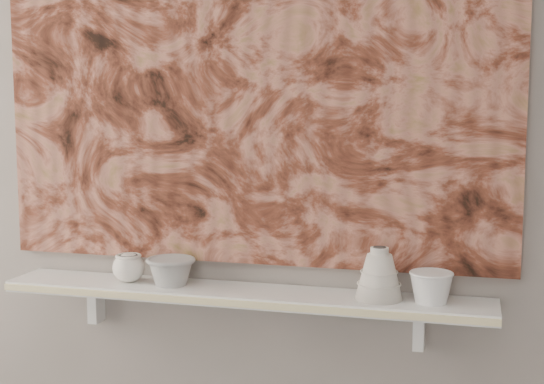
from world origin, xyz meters
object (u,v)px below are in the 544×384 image
(painting, at_px, (249,72))
(cup_cream, at_px, (129,268))
(bowl_grey, at_px, (171,271))
(bell_vessel, at_px, (379,273))
(bowl_white, at_px, (431,287))
(shelf, at_px, (242,295))

(painting, xyz_separation_m, cup_cream, (-0.35, -0.08, -0.57))
(bowl_grey, distance_m, bell_vessel, 0.60)
(bowl_white, bearing_deg, bell_vessel, 180.00)
(shelf, distance_m, bowl_grey, 0.22)
(bell_vessel, bearing_deg, cup_cream, 180.00)
(painting, height_order, cup_cream, painting)
(shelf, height_order, bell_vessel, bell_vessel)
(painting, height_order, bowl_grey, painting)
(shelf, distance_m, bell_vessel, 0.39)
(cup_cream, bearing_deg, bowl_grey, 0.00)
(shelf, xyz_separation_m, painting, (0.00, 0.08, 0.62))
(bowl_grey, height_order, cup_cream, cup_cream)
(bowl_grey, bearing_deg, bell_vessel, 0.00)
(painting, xyz_separation_m, bowl_white, (0.52, -0.08, -0.57))
(bell_vessel, bearing_deg, bowl_grey, 180.00)
(painting, bearing_deg, bowl_grey, -159.33)
(painting, bearing_deg, bell_vessel, -11.80)
(shelf, height_order, cup_cream, cup_cream)
(bowl_white, bearing_deg, bowl_grey, 180.00)
(bell_vessel, bearing_deg, painting, 168.20)
(shelf, xyz_separation_m, bell_vessel, (0.39, 0.00, 0.09))
(shelf, xyz_separation_m, cup_cream, (-0.35, 0.00, 0.06))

